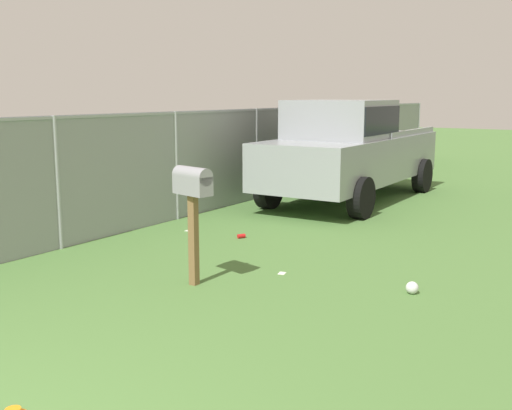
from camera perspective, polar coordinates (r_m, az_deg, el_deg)
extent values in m
cube|color=brown|center=(7.18, -5.80, -3.25)|extent=(0.09, 0.09, 1.07)
cube|color=gray|center=(7.06, -5.90, 1.85)|extent=(0.30, 0.53, 0.22)
cylinder|color=gray|center=(7.04, -5.91, 2.73)|extent=(0.30, 0.53, 0.20)
cube|color=red|center=(7.13, -5.35, 2.48)|extent=(0.02, 0.04, 0.18)
cube|color=#93999E|center=(13.11, 8.88, 4.31)|extent=(5.50, 2.06, 0.90)
cube|color=#93999E|center=(12.46, 7.78, 7.86)|extent=(1.90, 1.82, 0.76)
cube|color=black|center=(12.46, 7.78, 7.86)|extent=(1.84, 1.85, 0.53)
cube|color=#93999E|center=(13.89, 14.29, 6.55)|extent=(2.84, 0.15, 0.12)
cube|color=#93999E|center=(14.53, 7.58, 6.92)|extent=(2.84, 0.15, 0.12)
cylinder|color=black|center=(11.16, 9.70, 0.68)|extent=(0.77, 0.28, 0.76)
cylinder|color=black|center=(12.01, 1.18, 1.49)|extent=(0.77, 0.28, 0.76)
cylinder|color=black|center=(14.53, 15.13, 2.66)|extent=(0.77, 0.28, 0.76)
cylinder|color=black|center=(15.19, 8.16, 3.22)|extent=(0.77, 0.28, 0.76)
cylinder|color=#9EA3A8|center=(9.19, -17.92, 1.93)|extent=(0.07, 0.07, 1.91)
cylinder|color=#9EA3A8|center=(10.97, -7.41, 3.61)|extent=(0.07, 0.07, 1.91)
cylinder|color=#9EA3A8|center=(13.02, 0.01, 4.72)|extent=(0.07, 0.07, 1.91)
cylinder|color=#9EA3A8|center=(15.23, 5.36, 5.47)|extent=(0.07, 0.07, 1.91)
cylinder|color=#9EA3A8|center=(17.54, 9.34, 6.00)|extent=(0.07, 0.07, 1.91)
cylinder|color=#9EA3A8|center=(19.91, 12.39, 6.39)|extent=(0.07, 0.07, 1.91)
cylinder|color=#9EA3A8|center=(22.33, 14.79, 6.68)|extent=(0.07, 0.07, 1.91)
cube|color=#9EA3A8|center=(14.06, 2.93, 8.89)|extent=(18.02, 0.04, 0.04)
cube|color=gray|center=(14.11, 2.89, 5.13)|extent=(18.02, 0.01, 1.91)
sphere|color=silver|center=(7.16, 14.25, -7.43)|extent=(0.14, 0.14, 0.14)
cube|color=silver|center=(10.13, -6.24, -2.38)|extent=(0.11, 0.14, 0.01)
cylinder|color=red|center=(9.57, -1.37, -2.89)|extent=(0.14, 0.12, 0.07)
cube|color=silver|center=(7.73, 2.42, -6.32)|extent=(0.14, 0.11, 0.01)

